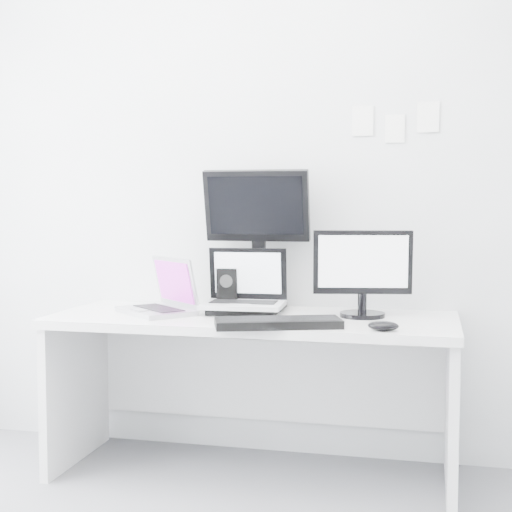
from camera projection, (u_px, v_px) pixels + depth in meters
The scene contains 12 objects.
back_wall at pixel (269, 179), 3.63m from camera, with size 3.60×3.60×0.00m, color silver.
desk at pixel (253, 396), 3.36m from camera, with size 1.80×0.70×0.73m, color white.
macbook at pixel (155, 284), 3.39m from camera, with size 0.36×0.27×0.27m, color #B2B2B6.
speaker at pixel (229, 288), 3.55m from camera, with size 0.10×0.10×0.20m, color black.
dell_laptop at pixel (243, 280), 3.38m from camera, with size 0.37×0.28×0.31m, color #B6B8BF.
rear_monitor at pixel (258, 238), 3.55m from camera, with size 0.50×0.18×0.68m, color black.
samsung_monitor at pixel (363, 272), 3.29m from camera, with size 0.44×0.20×0.40m, color black.
keyboard at pixel (278, 323), 3.03m from camera, with size 0.51×0.18×0.03m, color black.
mouse at pixel (383, 326), 2.94m from camera, with size 0.12×0.08×0.04m, color black.
wall_note_0 at pixel (363, 121), 3.50m from camera, with size 0.10×0.00×0.14m, color white.
wall_note_1 at pixel (395, 129), 3.47m from camera, with size 0.09×0.00×0.13m, color white.
wall_note_2 at pixel (428, 117), 3.43m from camera, with size 0.10×0.00×0.14m, color white.
Camera 1 is at (0.77, -1.97, 1.23)m, focal length 52.31 mm.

